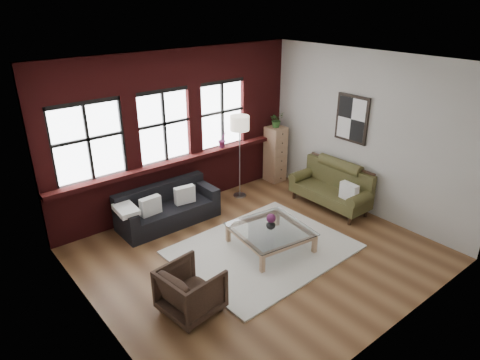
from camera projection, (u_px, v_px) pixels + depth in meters
floor at (257, 253)px, 7.42m from camera, size 5.50×5.50×0.00m
ceiling at (261, 64)px, 6.13m from camera, size 5.50×5.50×0.00m
wall_back at (176, 131)px, 8.55m from camera, size 5.50×0.00×5.50m
wall_front at (401, 230)px, 5.00m from camera, size 5.50×0.00×5.50m
wall_left at (89, 221)px, 5.18m from camera, size 0.00×5.00×5.00m
wall_right at (364, 134)px, 8.36m from camera, size 0.00×5.00×5.00m
brick_backwall at (178, 132)px, 8.50m from camera, size 5.50×0.12×3.20m
sill_ledge at (182, 159)px, 8.66m from camera, size 5.50×0.30×0.08m
window_left at (88, 143)px, 7.41m from camera, size 1.38×0.10×1.50m
window_mid at (164, 127)px, 8.28m from camera, size 1.38×0.10×1.50m
window_right at (221, 115)px, 9.09m from camera, size 1.38×0.10×1.50m
wall_poster at (352, 119)px, 8.46m from camera, size 0.05×0.74×0.94m
shag_rug at (263, 249)px, 7.49m from camera, size 2.99×2.39×0.03m
dark_sofa at (168, 206)px, 8.26m from camera, size 1.95×0.79×0.70m
pillow_a at (151, 206)px, 7.87m from camera, size 0.41×0.16×0.34m
pillow_b at (185, 195)px, 8.30m from camera, size 0.42×0.19×0.34m
vintage_settee at (330, 187)px, 8.81m from camera, size 0.77×1.74×0.93m
pillow_settee at (349, 192)px, 8.35m from camera, size 0.16×0.39×0.34m
armchair at (191, 290)px, 5.93m from camera, size 0.86×0.84×0.70m
coffee_table at (270, 238)px, 7.49m from camera, size 1.35×1.35×0.40m
vase at (271, 224)px, 7.37m from camera, size 0.19×0.19×0.17m
flowers at (271, 218)px, 7.32m from camera, size 0.16×0.16×0.16m
drawer_chest at (275, 154)px, 10.05m from camera, size 0.40×0.40×1.31m
potted_plant_top at (276, 120)px, 9.72m from camera, size 0.35×0.31×0.35m
floor_lamp at (240, 154)px, 9.10m from camera, size 0.40×0.40×1.97m
sill_plant at (222, 140)px, 9.15m from camera, size 0.22×0.19×0.35m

